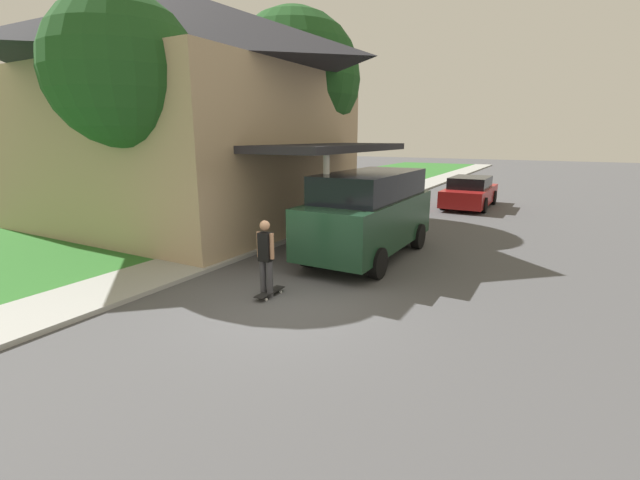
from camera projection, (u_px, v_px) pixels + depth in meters
name	position (u px, v px, depth m)	size (l,w,h in m)	color
ground_plane	(282.00, 304.00, 8.40)	(120.00, 120.00, 0.00)	#49494C
lawn	(203.00, 217.00, 17.30)	(10.00, 80.00, 0.08)	#2D6B28
sidewalk	(294.00, 228.00, 15.19)	(1.80, 80.00, 0.10)	#9E9E99
house	(185.00, 107.00, 15.44)	(12.56, 9.60, 8.03)	tan
lawn_tree_near	(124.00, 73.00, 10.71)	(3.79, 3.79, 6.59)	brown
lawn_tree_far	(294.00, 80.00, 16.51)	(5.14, 5.14, 7.85)	brown
suv_parked	(369.00, 212.00, 11.44)	(2.08, 5.06, 2.30)	#193823
car_down_street	(470.00, 192.00, 19.83)	(1.95, 4.57, 1.41)	maroon
skateboarder	(266.00, 255.00, 8.61)	(0.41, 0.21, 1.60)	#38383D
skateboard	(270.00, 292.00, 8.81)	(0.23, 0.81, 0.10)	black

